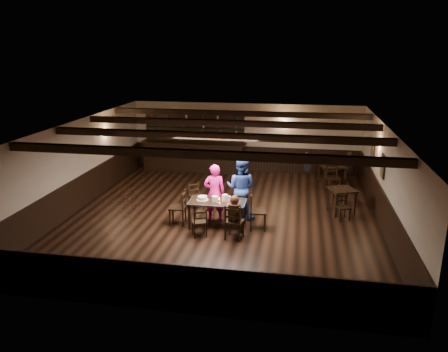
% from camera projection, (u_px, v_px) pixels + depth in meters
% --- Properties ---
extents(ground, '(10.00, 10.00, 0.00)m').
position_uv_depth(ground, '(223.00, 216.00, 12.95)').
color(ground, black).
rests_on(ground, ground).
extents(room_shell, '(9.02, 10.02, 2.71)m').
position_uv_depth(room_shell, '(224.00, 158.00, 12.49)').
color(room_shell, beige).
rests_on(room_shell, ground).
extents(dining_table, '(1.58, 0.81, 0.75)m').
position_uv_depth(dining_table, '(217.00, 204.00, 11.98)').
color(dining_table, black).
rests_on(dining_table, ground).
extents(chair_near_left, '(0.48, 0.47, 0.79)m').
position_uv_depth(chair_near_left, '(200.00, 220.00, 11.39)').
color(chair_near_left, black).
rests_on(chair_near_left, ground).
extents(chair_near_right, '(0.50, 0.49, 0.94)m').
position_uv_depth(chair_near_right, '(233.00, 220.00, 11.20)').
color(chair_near_right, black).
rests_on(chair_near_right, ground).
extents(chair_end_left, '(0.46, 0.48, 0.97)m').
position_uv_depth(chair_end_left, '(180.00, 205.00, 12.21)').
color(chair_end_left, black).
rests_on(chair_end_left, ground).
extents(chair_end_right, '(0.49, 0.51, 1.01)m').
position_uv_depth(chair_end_right, '(255.00, 208.00, 11.88)').
color(chair_end_right, black).
rests_on(chair_end_right, ground).
extents(chair_far_pushed, '(0.53, 0.53, 0.82)m').
position_uv_depth(chair_far_pushed, '(195.00, 193.00, 13.43)').
color(chair_far_pushed, black).
rests_on(chair_far_pushed, ground).
extents(woman_pink, '(0.69, 0.53, 1.67)m').
position_uv_depth(woman_pink, '(214.00, 193.00, 12.38)').
color(woman_pink, '#E22291').
rests_on(woman_pink, ground).
extents(man_blue, '(1.00, 0.85, 1.82)m').
position_uv_depth(man_blue, '(241.00, 188.00, 12.56)').
color(man_blue, navy).
rests_on(man_blue, ground).
extents(seated_person, '(0.31, 0.46, 0.75)m').
position_uv_depth(seated_person, '(234.00, 210.00, 11.18)').
color(seated_person, black).
rests_on(seated_person, ground).
extents(cake, '(0.33, 0.33, 0.10)m').
position_uv_depth(cake, '(202.00, 198.00, 12.05)').
color(cake, white).
rests_on(cake, dining_table).
extents(plate_stack_a, '(0.17, 0.17, 0.16)m').
position_uv_depth(plate_stack_a, '(215.00, 199.00, 11.90)').
color(plate_stack_a, white).
rests_on(plate_stack_a, dining_table).
extents(plate_stack_b, '(0.15, 0.15, 0.18)m').
position_uv_depth(plate_stack_b, '(225.00, 198.00, 11.95)').
color(plate_stack_b, white).
rests_on(plate_stack_b, dining_table).
extents(tea_light, '(0.05, 0.05, 0.06)m').
position_uv_depth(tea_light, '(219.00, 199.00, 12.03)').
color(tea_light, '#A5A8AD').
rests_on(tea_light, dining_table).
extents(salt_shaker, '(0.04, 0.04, 0.10)m').
position_uv_depth(salt_shaker, '(229.00, 201.00, 11.79)').
color(salt_shaker, silver).
rests_on(salt_shaker, dining_table).
extents(pepper_shaker, '(0.03, 0.03, 0.08)m').
position_uv_depth(pepper_shaker, '(234.00, 202.00, 11.78)').
color(pepper_shaker, '#A5A8AD').
rests_on(pepper_shaker, dining_table).
extents(drink_glass, '(0.08, 0.08, 0.12)m').
position_uv_depth(drink_glass, '(229.00, 198.00, 12.01)').
color(drink_glass, silver).
rests_on(drink_glass, dining_table).
extents(menu_red, '(0.38, 0.30, 0.00)m').
position_uv_depth(menu_red, '(233.00, 204.00, 11.75)').
color(menu_red, maroon).
rests_on(menu_red, dining_table).
extents(menu_blue, '(0.32, 0.28, 0.00)m').
position_uv_depth(menu_blue, '(236.00, 201.00, 11.96)').
color(menu_blue, '#101C50').
rests_on(menu_blue, dining_table).
extents(bar_counter, '(4.22, 0.70, 2.20)m').
position_uv_depth(bar_counter, '(194.00, 152.00, 17.54)').
color(bar_counter, black).
rests_on(bar_counter, ground).
extents(back_table_a, '(0.93, 0.93, 0.75)m').
position_uv_depth(back_table_a, '(342.00, 192.00, 13.02)').
color(back_table_a, black).
rests_on(back_table_a, ground).
extents(back_table_b, '(1.09, 1.09, 0.75)m').
position_uv_depth(back_table_b, '(332.00, 167.00, 15.63)').
color(back_table_b, black).
rests_on(back_table_b, ground).
extents(bg_patron_left, '(0.22, 0.34, 0.68)m').
position_uv_depth(bg_patron_left, '(307.00, 161.00, 15.90)').
color(bg_patron_left, black).
rests_on(bg_patron_left, ground).
extents(bg_patron_right, '(0.23, 0.36, 0.71)m').
position_uv_depth(bg_patron_right, '(349.00, 162.00, 15.74)').
color(bg_patron_right, black).
rests_on(bg_patron_right, ground).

